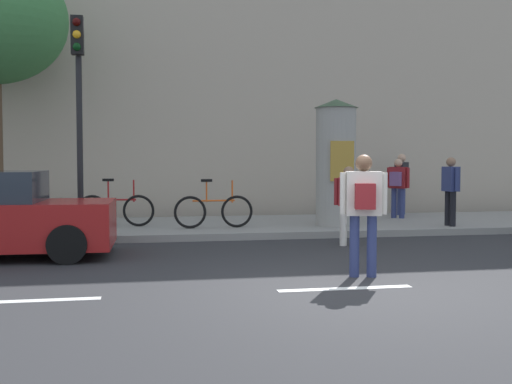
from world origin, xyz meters
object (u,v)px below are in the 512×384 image
object	(u,v)px
traffic_light	(78,89)
pedestrian_in_red_top	(398,183)
pedestrian_with_backpack	(364,203)
pedestrian_in_light_jacket	(401,179)
bicycle_upright	(115,209)
pedestrian_in_dark_shirt	(349,199)
bicycle_leaning	(214,211)
pedestrian_tallest	(451,186)
poster_column	(336,162)

from	to	relation	value
traffic_light	pedestrian_in_red_top	distance (m)	8.33
pedestrian_with_backpack	pedestrian_in_light_jacket	distance (m)	8.68
pedestrian_in_red_top	bicycle_upright	size ratio (longest dim) A/B	0.88
pedestrian_in_dark_shirt	bicycle_leaning	world-z (taller)	pedestrian_in_dark_shirt
pedestrian_tallest	bicycle_leaning	size ratio (longest dim) A/B	0.89
pedestrian_in_red_top	bicycle_upright	bearing A→B (deg)	-174.26
poster_column	bicycle_leaning	bearing A→B (deg)	-179.02
pedestrian_tallest	bicycle_upright	world-z (taller)	pedestrian_tallest
pedestrian_with_backpack	pedestrian_in_dark_shirt	world-z (taller)	pedestrian_with_backpack
pedestrian_with_backpack	pedestrian_in_dark_shirt	distance (m)	3.27
pedestrian_in_light_jacket	bicycle_upright	size ratio (longest dim) A/B	0.95
pedestrian_in_red_top	pedestrian_in_dark_shirt	bearing A→B (deg)	-125.15
pedestrian_tallest	pedestrian_in_red_top	xyz separation A→B (m)	(-0.43, 1.99, 0.00)
pedestrian_with_backpack	bicycle_upright	bearing A→B (deg)	121.17
pedestrian_tallest	pedestrian_with_backpack	bearing A→B (deg)	-128.67
pedestrian_tallest	pedestrian_in_light_jacket	bearing A→B (deg)	88.67
poster_column	pedestrian_tallest	world-z (taller)	poster_column
pedestrian_in_red_top	traffic_light	bearing A→B (deg)	-163.46
traffic_light	pedestrian_with_backpack	xyz separation A→B (m)	(4.32, -4.51, -2.01)
pedestrian_with_backpack	bicycle_upright	distance (m)	7.15
pedestrian_in_light_jacket	bicycle_leaning	size ratio (longest dim) A/B	0.95
pedestrian_in_dark_shirt	pedestrian_with_backpack	bearing A→B (deg)	-105.11
poster_column	pedestrian_with_backpack	xyz separation A→B (m)	(-1.31, -5.43, -0.56)
pedestrian_in_light_jacket	pedestrian_tallest	distance (m)	2.92
poster_column	pedestrian_in_dark_shirt	distance (m)	2.43
pedestrian_in_dark_shirt	pedestrian_in_light_jacket	bearing A→B (deg)	56.12
bicycle_upright	pedestrian_tallest	bearing A→B (deg)	-9.58
pedestrian_in_light_jacket	traffic_light	bearing A→B (deg)	-158.65
pedestrian_in_light_jacket	pedestrian_in_dark_shirt	bearing A→B (deg)	-123.88
pedestrian_in_dark_shirt	poster_column	bearing A→B (deg)	78.56
pedestrian_in_dark_shirt	pedestrian_in_red_top	xyz separation A→B (m)	(2.58, 3.66, 0.15)
pedestrian_tallest	bicycle_leaning	bearing A→B (deg)	174.09
pedestrian_in_dark_shirt	bicycle_upright	xyz separation A→B (m)	(-4.54, 2.94, -0.37)
poster_column	bicycle_leaning	size ratio (longest dim) A/B	1.64
poster_column	pedestrian_in_light_jacket	distance (m)	3.52
pedestrian_in_light_jacket	pedestrian_in_red_top	size ratio (longest dim) A/B	1.09
traffic_light	bicycle_upright	world-z (taller)	traffic_light
pedestrian_in_light_jacket	pedestrian_tallest	size ratio (longest dim) A/B	1.06
pedestrian_with_backpack	pedestrian_in_light_jacket	xyz separation A→B (m)	(3.93, 7.74, 0.08)
pedestrian_in_light_jacket	pedestrian_tallest	bearing A→B (deg)	-91.33
traffic_light	pedestrian_with_backpack	world-z (taller)	traffic_light
poster_column	pedestrian_in_dark_shirt	world-z (taller)	poster_column
pedestrian_in_light_jacket	pedestrian_in_red_top	bearing A→B (deg)	-118.46
traffic_light	poster_column	xyz separation A→B (m)	(5.63, 0.92, -1.45)
poster_column	bicycle_upright	distance (m)	5.16
pedestrian_with_backpack	bicycle_upright	size ratio (longest dim) A/B	1.00
pedestrian_in_dark_shirt	bicycle_leaning	xyz separation A→B (m)	(-2.38, 2.23, -0.37)
bicycle_leaning	pedestrian_in_red_top	bearing A→B (deg)	16.13
pedestrian_in_light_jacket	pedestrian_in_red_top	world-z (taller)	pedestrian_in_light_jacket
poster_column	bicycle_upright	size ratio (longest dim) A/B	1.66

